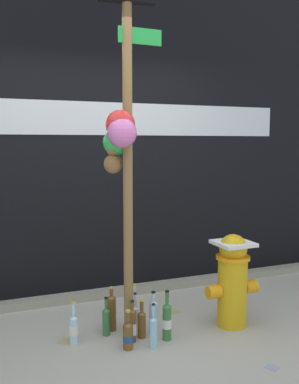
# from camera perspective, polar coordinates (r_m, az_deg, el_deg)

# --- Properties ---
(ground_plane) EXTENTS (14.00, 14.00, 0.00)m
(ground_plane) POSITION_cam_1_polar(r_m,az_deg,el_deg) (3.42, -0.90, -20.74)
(ground_plane) COLOR #ADA899
(building_wall) EXTENTS (10.00, 0.21, 3.72)m
(building_wall) POSITION_cam_1_polar(r_m,az_deg,el_deg) (4.62, -8.31, 10.10)
(building_wall) COLOR black
(building_wall) RESTS_ON ground_plane
(curb_strip) EXTENTS (8.00, 0.12, 0.08)m
(curb_strip) POSITION_cam_1_polar(r_m,az_deg,el_deg) (4.49, -6.69, -13.39)
(curb_strip) COLOR gray
(curb_strip) RESTS_ON ground_plane
(memorial_post) EXTENTS (0.50, 0.49, 2.97)m
(memorial_post) POSITION_cam_1_polar(r_m,az_deg,el_deg) (3.33, -3.61, 10.34)
(memorial_post) COLOR olive
(memorial_post) RESTS_ON ground_plane
(fire_hydrant) EXTENTS (0.48, 0.31, 0.80)m
(fire_hydrant) POSITION_cam_1_polar(r_m,az_deg,el_deg) (3.80, 10.99, -11.21)
(fire_hydrant) COLOR gold
(fire_hydrant) RESTS_ON ground_plane
(bottle_0) EXTENTS (0.07, 0.07, 0.34)m
(bottle_0) POSITION_cam_1_polar(r_m,az_deg,el_deg) (3.57, -10.05, -17.37)
(bottle_0) COLOR #B2DBEA
(bottle_0) RESTS_ON ground_plane
(bottle_1) EXTENTS (0.06, 0.06, 0.37)m
(bottle_1) POSITION_cam_1_polar(r_m,az_deg,el_deg) (3.83, -2.04, -15.28)
(bottle_1) COLOR silver
(bottle_1) RESTS_ON ground_plane
(bottle_2) EXTENTS (0.08, 0.08, 0.37)m
(bottle_2) POSITION_cam_1_polar(r_m,az_deg,el_deg) (3.74, -5.08, -15.57)
(bottle_2) COLOR brown
(bottle_2) RESTS_ON ground_plane
(bottle_3) EXTENTS (0.07, 0.07, 0.35)m
(bottle_3) POSITION_cam_1_polar(r_m,az_deg,el_deg) (3.68, 0.52, -16.09)
(bottle_3) COLOR #B2DBEA
(bottle_3) RESTS_ON ground_plane
(bottle_4) EXTENTS (0.07, 0.07, 0.32)m
(bottle_4) POSITION_cam_1_polar(r_m,az_deg,el_deg) (3.61, -1.04, -16.99)
(bottle_4) COLOR brown
(bottle_4) RESTS_ON ground_plane
(bottle_5) EXTENTS (0.06, 0.06, 0.35)m
(bottle_5) POSITION_cam_1_polar(r_m,az_deg,el_deg) (3.45, 0.52, -18.03)
(bottle_5) COLOR #93CCE0
(bottle_5) RESTS_ON ground_plane
(bottle_6) EXTENTS (0.06, 0.06, 0.32)m
(bottle_6) POSITION_cam_1_polar(r_m,az_deg,el_deg) (3.67, -5.78, -16.63)
(bottle_6) COLOR #337038
(bottle_6) RESTS_ON ground_plane
(bottle_7) EXTENTS (0.08, 0.08, 0.31)m
(bottle_7) POSITION_cam_1_polar(r_m,az_deg,el_deg) (3.44, -2.87, -18.45)
(bottle_7) COLOR brown
(bottle_7) RESTS_ON ground_plane
(bottle_8) EXTENTS (0.07, 0.07, 0.40)m
(bottle_8) POSITION_cam_1_polar(r_m,az_deg,el_deg) (3.57, 2.34, -16.73)
(bottle_8) COLOR #337038
(bottle_8) RESTS_ON ground_plane
(bottle_9) EXTENTS (0.06, 0.06, 0.34)m
(bottle_9) POSITION_cam_1_polar(r_m,az_deg,el_deg) (3.54, -2.29, -17.32)
(bottle_9) COLOR brown
(bottle_9) RESTS_ON ground_plane
(bottle_10) EXTENTS (0.06, 0.06, 0.33)m
(bottle_10) POSITION_cam_1_polar(r_m,az_deg,el_deg) (3.74, -1.92, -16.28)
(bottle_10) COLOR silver
(bottle_10) RESTS_ON ground_plane
(litter_0) EXTENTS (0.17, 0.16, 0.01)m
(litter_0) POSITION_cam_1_polar(r_m,az_deg,el_deg) (3.66, -10.96, -18.90)
(litter_0) COLOR tan
(litter_0) RESTS_ON ground_plane
(litter_2) EXTENTS (0.11, 0.11, 0.01)m
(litter_2) POSITION_cam_1_polar(r_m,az_deg,el_deg) (3.36, 15.98, -21.51)
(litter_2) COLOR #8C99B2
(litter_2) RESTS_ON ground_plane
(litter_3) EXTENTS (0.13, 0.14, 0.01)m
(litter_3) POSITION_cam_1_polar(r_m,az_deg,el_deg) (4.17, 3.27, -15.53)
(litter_3) COLOR tan
(litter_3) RESTS_ON ground_plane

